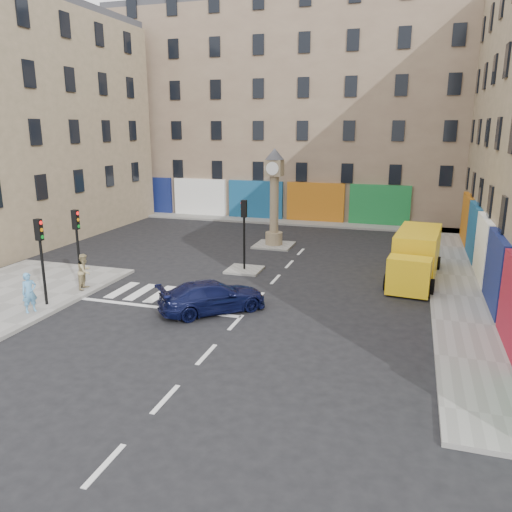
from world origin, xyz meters
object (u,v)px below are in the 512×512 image
at_px(traffic_light_left_far, 77,236).
at_px(pedestrian_blue, 29,292).
at_px(traffic_light_left_near, 41,248).
at_px(pedestrian_tan, 85,271).
at_px(yellow_van, 416,256).
at_px(traffic_light_island, 244,223).
at_px(navy_sedan, 213,296).
at_px(clock_pillar, 274,191).

distance_m(traffic_light_left_far, pedestrian_blue, 3.72).
xyz_separation_m(traffic_light_left_near, pedestrian_blue, (0.01, -0.94, -1.64)).
bearing_deg(pedestrian_tan, yellow_van, -73.41).
bearing_deg(traffic_light_island, traffic_light_left_far, -139.40).
bearing_deg(traffic_light_island, yellow_van, 8.50).
relative_size(yellow_van, pedestrian_blue, 4.05).
height_order(traffic_light_island, navy_sedan, traffic_light_island).
height_order(yellow_van, pedestrian_blue, yellow_van).
distance_m(traffic_light_left_near, clock_pillar, 15.19).
distance_m(traffic_light_left_near, yellow_van, 17.61).
xyz_separation_m(traffic_light_left_near, traffic_light_island, (6.30, 7.80, -0.03)).
height_order(traffic_light_island, pedestrian_blue, traffic_light_island).
bearing_deg(traffic_light_left_near, navy_sedan, 13.70).
bearing_deg(clock_pillar, traffic_light_left_far, -118.94).
relative_size(traffic_light_left_far, pedestrian_blue, 2.23).
distance_m(traffic_light_left_near, traffic_light_island, 10.03).
height_order(traffic_light_left_far, clock_pillar, clock_pillar).
bearing_deg(traffic_light_island, traffic_light_left_near, -128.93).
distance_m(traffic_light_left_near, traffic_light_left_far, 2.40).
relative_size(traffic_light_left_near, traffic_light_island, 1.00).
bearing_deg(yellow_van, traffic_light_island, -165.80).
xyz_separation_m(traffic_light_left_far, traffic_light_island, (6.30, 5.40, -0.03)).
bearing_deg(traffic_light_left_far, pedestrian_tan, -13.63).
distance_m(traffic_light_left_far, yellow_van, 16.50).
bearing_deg(pedestrian_tan, clock_pillar, -35.75).
distance_m(traffic_light_island, pedestrian_tan, 8.28).
xyz_separation_m(traffic_light_left_near, pedestrian_tan, (0.30, 2.33, -1.63)).
height_order(traffic_light_left_far, pedestrian_tan, traffic_light_left_far).
bearing_deg(pedestrian_tan, navy_sedan, -103.56).
relative_size(navy_sedan, pedestrian_blue, 2.71).
distance_m(clock_pillar, pedestrian_tan, 13.19).
distance_m(pedestrian_blue, pedestrian_tan, 3.28).
xyz_separation_m(traffic_light_island, clock_pillar, (0.00, 6.00, 0.96)).
height_order(traffic_light_island, yellow_van, traffic_light_island).
height_order(navy_sedan, pedestrian_tan, pedestrian_tan).
bearing_deg(clock_pillar, yellow_van, -28.32).
height_order(clock_pillar, pedestrian_tan, clock_pillar).
xyz_separation_m(traffic_light_island, yellow_van, (8.71, 1.30, -1.41)).
xyz_separation_m(traffic_light_left_near, clock_pillar, (6.30, 13.80, 0.93)).
xyz_separation_m(clock_pillar, pedestrian_tan, (-6.00, -11.47, -2.56)).
xyz_separation_m(traffic_light_left_far, clock_pillar, (6.30, 11.40, 0.93)).
distance_m(navy_sedan, pedestrian_blue, 7.43).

